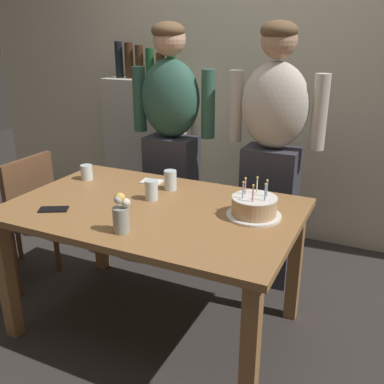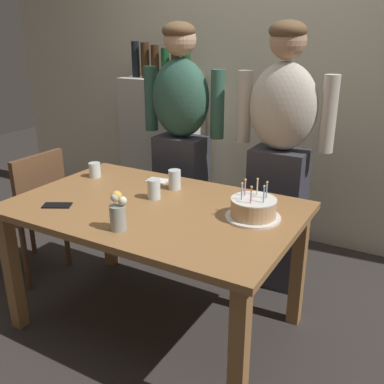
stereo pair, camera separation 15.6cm
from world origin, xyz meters
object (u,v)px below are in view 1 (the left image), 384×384
Objects in this scene: water_glass_far at (170,180)px; person_man_bearded at (171,143)px; water_glass_near at (151,190)px; water_glass_side at (87,172)px; person_woman_cardigan at (272,155)px; napkin_stack at (152,182)px; birthday_cake at (254,207)px; dining_chair at (21,210)px; flower_vase at (121,214)px; cell_phone at (54,209)px.

person_man_bearded is at bearing 117.12° from water_glass_far.
water_glass_far is 0.56m from person_man_bearded.
water_glass_far reaches higher than water_glass_near.
water_glass_near is 1.19× the size of water_glass_side.
person_woman_cardigan reaches higher than water_glass_near.
water_glass_near is at bearing -59.62° from napkin_stack.
person_man_bearded reaches higher than birthday_cake.
dining_chair is at bearing -160.74° from water_glass_side.
flower_vase is (0.62, -0.54, 0.04)m from water_glass_side.
napkin_stack is (0.23, 0.59, 0.00)m from cell_phone.
water_glass_near is 0.96× the size of water_glass_far.
flower_vase is 1.16m from person_woman_cardigan.
dining_chair is (-1.44, -0.71, -0.36)m from person_woman_cardigan.
birthday_cake is at bearing 98.65° from person_woman_cardigan.
cell_phone is at bearing -126.74° from water_glass_far.
person_woman_cardigan is at bearing 47.62° from water_glass_far.
cell_phone is at bearing -111.49° from napkin_stack.
napkin_stack is at bearing 159.08° from water_glass_far.
water_glass_far is at bearing 24.73° from cell_phone.
water_glass_far is at bearing 6.10° from water_glass_side.
water_glass_far is 1.05m from dining_chair.
person_man_bearded reaches higher than napkin_stack.
birthday_cake is 1.11m from water_glass_side.
water_glass_near reaches higher than napkin_stack.
water_glass_near is 0.29m from napkin_stack.
cell_phone is 0.64m from napkin_stack.
water_glass_side is (-0.53, 0.13, -0.01)m from water_glass_near.
water_glass_far is at bearing 47.62° from person_woman_cardigan.
napkin_stack is 0.90m from dining_chair.
water_glass_side is at bearing 79.66° from cell_phone.
water_glass_far reaches higher than cell_phone.
napkin_stack is 0.65× the size of flower_vase.
water_glass_far reaches higher than water_glass_side.
water_glass_near is at bearing 13.73° from cell_phone.
flower_vase is 0.11× the size of person_woman_cardigan.
napkin_stack is 0.14× the size of dining_chair.
flower_vase is (-0.49, -0.43, 0.04)m from birthday_cake.
water_glass_side is 0.41m from napkin_stack.
water_glass_near is 0.51m from cell_phone.
water_glass_near is at bearing 91.48° from dining_chair.
person_woman_cardigan reaches higher than water_glass_side.
birthday_cake is 1.05m from person_man_bearded.
water_glass_far reaches higher than napkin_stack.
dining_chair is (-0.73, -0.71, -0.36)m from person_man_bearded.
napkin_stack is at bearing 161.95° from birthday_cake.
flower_vase is 0.11× the size of person_man_bearded.
water_glass_side is at bearing 28.97° from person_woman_cardigan.
person_woman_cardigan is at bearing 28.97° from water_glass_side.
person_woman_cardigan is (0.71, 0.00, 0.00)m from person_man_bearded.
cell_phone is at bearing 171.78° from flower_vase.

